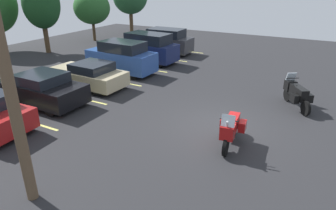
{
  "coord_description": "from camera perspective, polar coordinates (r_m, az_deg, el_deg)",
  "views": [
    {
      "loc": [
        -10.53,
        -3.35,
        5.5
      ],
      "look_at": [
        -1.09,
        1.74,
        0.98
      ],
      "focal_mm": 32.15,
      "sensor_mm": 36.0,
      "label": 1
    }
  ],
  "objects": [
    {
      "name": "ground",
      "position": [
        12.36,
        9.59,
        -4.17
      ],
      "size": [
        44.0,
        44.0,
        0.1
      ],
      "primitive_type": "cube",
      "color": "#262628"
    },
    {
      "name": "motorcycle_touring",
      "position": [
        10.74,
        11.82,
        -4.36
      ],
      "size": [
        2.22,
        0.93,
        1.45
      ],
      "color": "black",
      "rests_on": "ground"
    },
    {
      "name": "motorcycle_second",
      "position": [
        14.91,
        23.16,
        2.09
      ],
      "size": [
        2.02,
        1.42,
        1.45
      ],
      "color": "black",
      "rests_on": "ground"
    },
    {
      "name": "parking_stripes",
      "position": [
        15.29,
        -22.56,
        -0.05
      ],
      "size": [
        27.1,
        5.12,
        0.01
      ],
      "color": "#EAE066",
      "rests_on": "ground"
    },
    {
      "name": "car_black",
      "position": [
        15.28,
        -22.78,
        2.82
      ],
      "size": [
        2.0,
        4.34,
        1.51
      ],
      "color": "black",
      "rests_on": "ground"
    },
    {
      "name": "car_champagne",
      "position": [
        16.95,
        -14.91,
        5.51
      ],
      "size": [
        2.04,
        4.44,
        1.39
      ],
      "color": "#C1B289",
      "rests_on": "ground"
    },
    {
      "name": "car_blue",
      "position": [
        19.1,
        -8.8,
        8.89
      ],
      "size": [
        1.94,
        4.47,
        1.99
      ],
      "color": "#2D519E",
      "rests_on": "ground"
    },
    {
      "name": "car_navy",
      "position": [
        21.46,
        -3.92,
        10.77
      ],
      "size": [
        2.09,
        4.4,
        2.04
      ],
      "color": "navy",
      "rests_on": "ground"
    },
    {
      "name": "car_charcoal",
      "position": [
        24.25,
        -0.58,
        12.01
      ],
      "size": [
        1.95,
        4.36,
        1.91
      ],
      "color": "#38383D",
      "rests_on": "ground"
    },
    {
      "name": "utility_pole",
      "position": [
        7.69,
        -28.94,
        8.56
      ],
      "size": [
        1.52,
        1.17,
        7.69
      ],
      "color": "brown",
      "rests_on": "ground"
    },
    {
      "name": "tree_far_right",
      "position": [
        29.92,
        -14.25,
        17.44
      ],
      "size": [
        3.32,
        3.32,
        4.49
      ],
      "color": "#4C3823",
      "rests_on": "ground"
    },
    {
      "name": "tree_rear",
      "position": [
        25.92,
        -22.91,
        17.14
      ],
      "size": [
        2.78,
        2.78,
        5.52
      ],
      "color": "#4C3823",
      "rests_on": "ground"
    }
  ]
}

